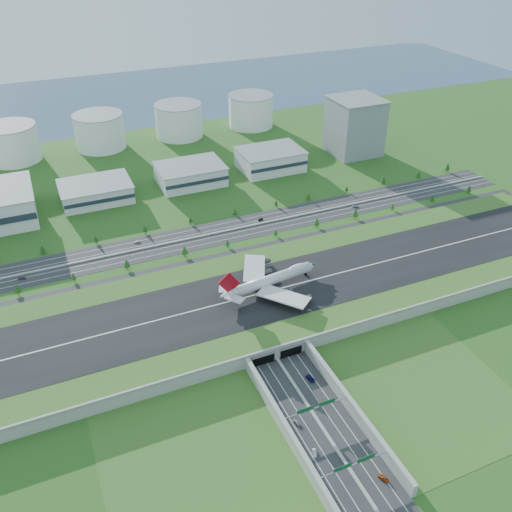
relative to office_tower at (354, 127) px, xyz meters
name	(u,v)px	position (x,y,z in m)	size (l,w,h in m)	color
ground	(244,308)	(-200.00, -195.00, -27.50)	(1200.00, 1200.00, 0.00)	#275219
airfield_deck	(244,303)	(-200.00, -195.09, -23.38)	(520.00, 100.00, 9.20)	gray
underpass_road	(320,420)	(-200.00, -294.42, -24.07)	(38.80, 120.40, 8.00)	#28282B
sign_gantry_near	(316,408)	(-200.00, -290.04, -20.55)	(38.70, 0.70, 9.80)	gray
sign_gantry_far	(354,465)	(-200.00, -325.04, -20.55)	(38.70, 0.70, 9.80)	gray
north_expressway	(197,237)	(-200.00, -100.00, -27.44)	(560.00, 36.00, 0.12)	#28282B
tree_row	(207,231)	(-192.41, -101.74, -22.98)	(499.54, 48.68, 8.38)	#3D2819
hangar_mid_a	(96,192)	(-260.00, -5.00, -20.00)	(58.00, 42.00, 15.00)	#BCBDC1
hangar_mid_b	(191,174)	(-175.00, -5.00, -19.00)	(58.00, 42.00, 17.00)	#BCBDC1
hangar_mid_c	(270,160)	(-95.00, -5.00, -18.00)	(58.00, 42.00, 19.00)	#BCBDC1
office_tower	(354,127)	(0.00, 0.00, 0.00)	(46.00, 46.00, 55.00)	gray
fuel_tank_a	(12,143)	(-320.00, 115.00, -10.00)	(50.00, 50.00, 35.00)	white
fuel_tank_b	(100,131)	(-235.00, 115.00, -10.00)	(50.00, 50.00, 35.00)	white
fuel_tank_c	(179,121)	(-150.00, 115.00, -10.00)	(50.00, 50.00, 35.00)	white
fuel_tank_d	(251,111)	(-65.00, 115.00, -10.00)	(50.00, 50.00, 35.00)	white
bay_water	(107,99)	(-200.00, 285.00, -27.47)	(1200.00, 260.00, 0.06)	#3A536E
boeing_747	(270,280)	(-180.05, -191.75, -13.10)	(73.09, 68.68, 22.65)	silver
car_0	(297,422)	(-210.24, -289.58, -26.55)	(1.95, 4.85, 1.65)	#B9B8BD
car_1	(315,453)	(-210.59, -308.71, -26.64)	(1.57, 4.52, 1.49)	silver
car_2	(310,378)	(-190.15, -266.07, -26.55)	(2.76, 5.99, 1.66)	#0D0F41
car_3	(383,478)	(-188.76, -332.35, -26.62)	(2.13, 5.23, 1.52)	#9D340E
car_4	(22,278)	(-327.19, -105.92, -26.54)	(1.98, 4.92, 1.68)	#4E4E52
car_5	(261,219)	(-144.52, -94.73, -26.65)	(1.54, 4.43, 1.46)	black
car_6	(355,206)	(-61.65, -105.41, -26.63)	(2.50, 5.41, 1.50)	#A4A4A8
car_7	(137,242)	(-244.42, -89.28, -26.68)	(1.97, 4.86, 1.41)	white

